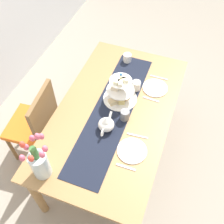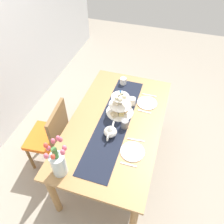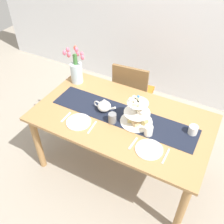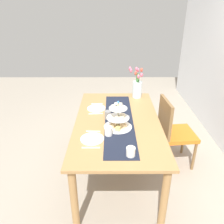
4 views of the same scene
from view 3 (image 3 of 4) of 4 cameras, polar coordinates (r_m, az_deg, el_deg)
ground_plane at (r=2.97m, az=1.84°, el=-11.79°), size 8.00×8.00×0.00m
room_wall_rear at (r=3.46m, az=15.21°, el=21.84°), size 6.00×0.08×2.60m
dining_table at (r=2.48m, az=2.16°, el=-2.75°), size 1.69×0.95×0.74m
chair_left at (r=3.13m, az=4.54°, el=4.48°), size 0.46×0.46×0.91m
table_runner at (r=2.43m, az=2.39°, el=-0.80°), size 1.43×0.32×0.00m
tiered_cake_stand at (r=2.31m, az=5.58°, el=-0.47°), size 0.30×0.30×0.30m
teapot at (r=2.45m, az=-1.76°, el=1.39°), size 0.24×0.13×0.14m
tulip_vase at (r=2.82m, az=-8.02°, el=9.37°), size 0.23×0.19×0.44m
cream_jug at (r=2.34m, az=17.68°, el=-3.86°), size 0.08×0.08×0.08m
dinner_plate_left at (r=2.37m, az=-7.46°, el=-2.22°), size 0.23×0.23×0.01m
fork_left at (r=2.45m, az=-10.27°, el=-1.13°), size 0.02×0.15×0.01m
knife_left at (r=2.31m, az=-4.48°, el=-3.43°), size 0.03×0.17×0.01m
dinner_plate_right at (r=2.15m, az=8.29°, el=-8.28°), size 0.23×0.23×0.01m
fork_right at (r=2.18m, az=4.74°, el=-7.00°), size 0.02×0.15×0.01m
knife_right at (r=2.13m, az=11.95°, el=-9.64°), size 0.01×0.17×0.01m
mug_grey at (r=2.32m, az=0.06°, el=-1.34°), size 0.08×0.08×0.09m
mug_white_text at (r=2.24m, az=8.16°, el=-4.14°), size 0.08×0.08×0.09m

